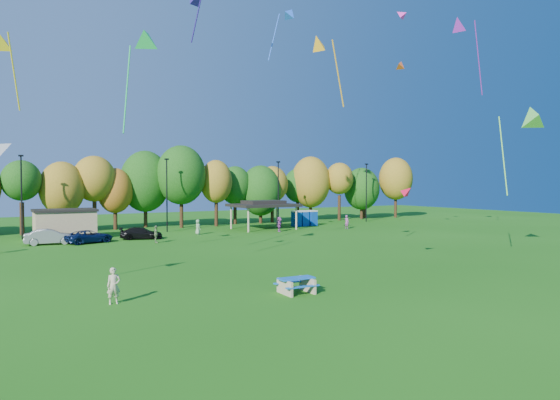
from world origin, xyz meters
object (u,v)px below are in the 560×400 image
kite_flyer (114,286)px  car_c (89,237)px  porta_potties (304,218)px  car_d (141,233)px  car_b (50,237)px  picnic_table (296,284)px

kite_flyer → car_c: (3.47, 27.32, -0.27)m
porta_potties → car_d: size_ratio=0.84×
kite_flyer → car_b: kite_flyer is taller
kite_flyer → car_d: bearing=74.1°
car_c → car_d: car_c is taller
porta_potties → car_c: (-29.70, -5.53, -0.44)m
picnic_table → car_b: car_b is taller
car_c → car_d: (5.48, 0.78, -0.01)m
picnic_table → car_d: 30.74m
car_c → kite_flyer: bearing=155.2°
porta_potties → car_c: bearing=-169.5°
car_c → picnic_table: bearing=173.3°
kite_flyer → car_d: size_ratio=0.41×
porta_potties → car_b: (-33.24, -4.83, -0.33)m
porta_potties → kite_flyer: bearing=-135.3°
kite_flyer → car_d: (8.96, 28.10, -0.27)m
kite_flyer → car_d: kite_flyer is taller
picnic_table → car_b: size_ratio=0.45×
car_b → car_d: car_b is taller
picnic_table → kite_flyer: kite_flyer is taller
car_b → kite_flyer: bearing=-175.3°
porta_potties → picnic_table: 42.82m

